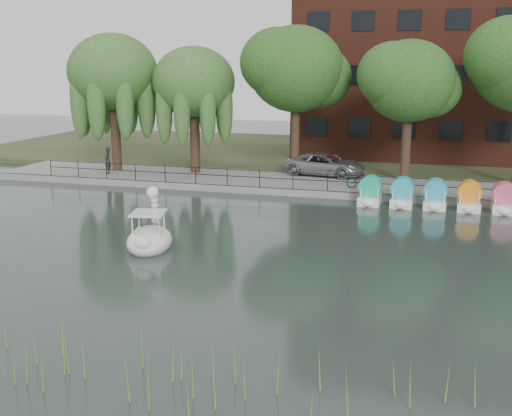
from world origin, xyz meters
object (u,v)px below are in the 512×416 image
at_px(pedestrian, 108,159).
at_px(swan_boat, 150,236).
at_px(minivan, 326,163).
at_px(bicycle, 362,179).

height_order(pedestrian, swan_boat, swan_boat).
height_order(minivan, bicycle, minivan).
bearing_deg(pedestrian, bicycle, 54.29).
bearing_deg(swan_boat, minivan, 62.44).
distance_m(minivan, bicycle, 4.52).
height_order(minivan, pedestrian, pedestrian).
height_order(bicycle, pedestrian, pedestrian).
relative_size(minivan, bicycle, 3.39).
xyz_separation_m(pedestrian, swan_boat, (9.58, -13.80, -0.86)).
bearing_deg(bicycle, minivan, 27.82).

